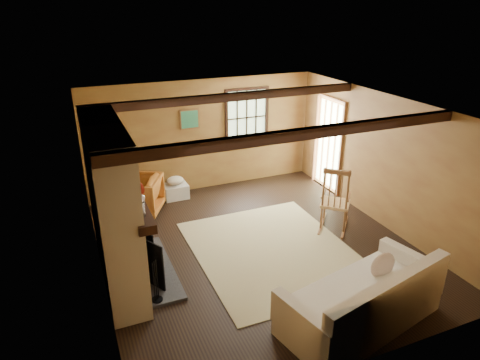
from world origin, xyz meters
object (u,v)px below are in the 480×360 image
rocking_chair (335,202)px  sofa (364,303)px  fireplace (115,213)px  laundry_basket (176,191)px  armchair (139,195)px

rocking_chair → sofa: 2.57m
fireplace → sofa: (2.71, -2.21, -0.79)m
sofa → laundry_basket: size_ratio=4.70×
rocking_chair → laundry_basket: 3.36m
sofa → armchair: (-2.07, 4.25, 0.06)m
laundry_basket → armchair: armchair is taller
armchair → laundry_basket: bearing=144.1°
sofa → armchair: sofa is taller
fireplace → laundry_basket: fireplace is taller
sofa → laundry_basket: bearing=92.2°
fireplace → armchair: (0.64, 2.04, -0.72)m
fireplace → rocking_chair: (3.83, 0.09, -0.59)m
rocking_chair → sofa: (-1.11, -2.30, -0.19)m
rocking_chair → armchair: rocking_chair is taller
rocking_chair → laundry_basket: bearing=-3.8°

